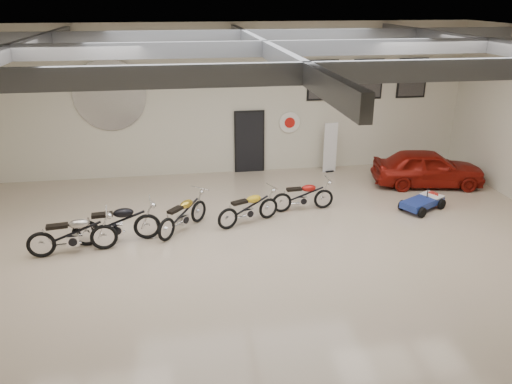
{
  "coord_description": "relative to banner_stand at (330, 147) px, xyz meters",
  "views": [
    {
      "loc": [
        -1.8,
        -10.48,
        5.79
      ],
      "look_at": [
        0.0,
        1.2,
        1.1
      ],
      "focal_mm": 35.0,
      "sensor_mm": 36.0,
      "label": 1
    }
  ],
  "objects": [
    {
      "name": "floor",
      "position": [
        -3.26,
        -5.5,
        -0.89
      ],
      "size": [
        16.0,
        12.0,
        0.01
      ],
      "primitive_type": "cube",
      "color": "tan",
      "rests_on": "ground"
    },
    {
      "name": "ceiling",
      "position": [
        -3.26,
        -5.5,
        4.11
      ],
      "size": [
        16.0,
        12.0,
        0.01
      ],
      "primitive_type": "cube",
      "color": "slate",
      "rests_on": "back_wall"
    },
    {
      "name": "back_wall",
      "position": [
        -3.26,
        0.5,
        1.61
      ],
      "size": [
        16.0,
        0.02,
        5.0
      ],
      "primitive_type": "cube",
      "color": "beige",
      "rests_on": "floor"
    },
    {
      "name": "ceiling_beams",
      "position": [
        -3.26,
        -5.5,
        3.86
      ],
      "size": [
        15.8,
        11.8,
        0.32
      ],
      "primitive_type": null,
      "color": "slate",
      "rests_on": "ceiling"
    },
    {
      "name": "door",
      "position": [
        -2.76,
        0.45,
        0.16
      ],
      "size": [
        0.92,
        0.08,
        2.1
      ],
      "primitive_type": "cube",
      "color": "black",
      "rests_on": "back_wall"
    },
    {
      "name": "logo_plaque",
      "position": [
        -7.26,
        0.45,
        1.91
      ],
      "size": [
        2.3,
        0.06,
        1.16
      ],
      "primitive_type": null,
      "color": "silver",
      "rests_on": "back_wall"
    },
    {
      "name": "poster_left",
      "position": [
        -0.26,
        0.46,
        2.21
      ],
      "size": [
        1.05,
        0.08,
        1.35
      ],
      "primitive_type": null,
      "color": "black",
      "rests_on": "back_wall"
    },
    {
      "name": "poster_mid",
      "position": [
        1.34,
        0.46,
        2.21
      ],
      "size": [
        1.05,
        0.08,
        1.35
      ],
      "primitive_type": null,
      "color": "black",
      "rests_on": "back_wall"
    },
    {
      "name": "poster_right",
      "position": [
        2.94,
        0.46,
        2.21
      ],
      "size": [
        1.05,
        0.08,
        1.35
      ],
      "primitive_type": null,
      "color": "black",
      "rests_on": "back_wall"
    },
    {
      "name": "oil_sign",
      "position": [
        -1.36,
        0.45,
        0.81
      ],
      "size": [
        0.72,
        0.1,
        0.72
      ],
      "primitive_type": null,
      "color": "white",
      "rests_on": "back_wall"
    },
    {
      "name": "banner_stand",
      "position": [
        0.0,
        0.0,
        0.0
      ],
      "size": [
        0.51,
        0.28,
        1.79
      ],
      "primitive_type": null,
      "rotation": [
        0.0,
        0.0,
        0.18
      ],
      "color": "white",
      "rests_on": "floor"
    },
    {
      "name": "motorcycle_silver",
      "position": [
        -7.75,
        -4.84,
        -0.37
      ],
      "size": [
        2.09,
        0.89,
        1.05
      ],
      "primitive_type": null,
      "rotation": [
        0.0,
        0.0,
        0.13
      ],
      "color": "silver",
      "rests_on": "floor"
    },
    {
      "name": "motorcycle_black",
      "position": [
        -6.77,
        -4.4,
        -0.35
      ],
      "size": [
        2.15,
        0.87,
        1.09
      ],
      "primitive_type": null,
      "rotation": [
        0.0,
        0.0,
        0.1
      ],
      "color": "silver",
      "rests_on": "floor"
    },
    {
      "name": "motorcycle_gold",
      "position": [
        -5.14,
        -3.99,
        -0.4
      ],
      "size": [
        1.66,
        1.81,
        0.98
      ],
      "primitive_type": null,
      "rotation": [
        0.0,
        0.0,
        0.87
      ],
      "color": "silver",
      "rests_on": "floor"
    },
    {
      "name": "motorcycle_yellow",
      "position": [
        -3.39,
        -3.82,
        -0.42
      ],
      "size": [
        1.91,
        1.25,
        0.95
      ],
      "primitive_type": null,
      "rotation": [
        0.0,
        0.0,
        0.41
      ],
      "color": "silver",
      "rests_on": "floor"
    },
    {
      "name": "motorcycle_red",
      "position": [
        -1.72,
        -3.16,
        -0.43
      ],
      "size": [
        1.82,
        0.68,
        0.93
      ],
      "primitive_type": null,
      "rotation": [
        0.0,
        0.0,
        0.07
      ],
      "color": "silver",
      "rests_on": "floor"
    },
    {
      "name": "go_kart",
      "position": [
        1.82,
        -3.57,
        -0.59
      ],
      "size": [
        1.84,
        1.49,
        0.61
      ],
      "primitive_type": null,
      "rotation": [
        0.0,
        0.0,
        0.51
      ],
      "color": "navy",
      "rests_on": "floor"
    },
    {
      "name": "vintage_car",
      "position": [
        2.74,
        -1.79,
        -0.3
      ],
      "size": [
        1.95,
        3.66,
        1.19
      ],
      "primitive_type": "imported",
      "rotation": [
        0.0,
        0.0,
        1.41
      ],
      "color": "maroon",
      "rests_on": "floor"
    }
  ]
}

